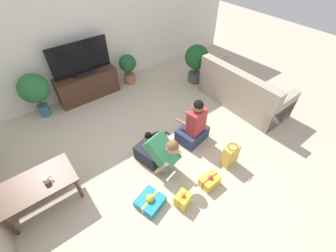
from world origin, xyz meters
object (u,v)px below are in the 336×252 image
object	(u,v)px
person_sitting	(194,126)
gift_box_a	(150,201)
coffee_table	(36,186)
gift_box_c	(183,199)
potted_plant_corner_right	(197,60)
potted_plant_back_left	(34,90)
sofa_right	(242,92)
mug	(46,180)
tv_console	(88,85)
person_kneeling	(158,152)
gift_box_b	(210,181)
potted_plant_back_right	(128,66)
tv	(81,60)
dog	(156,136)
gift_bag_a	(230,155)

from	to	relation	value
person_sitting	gift_box_a	bearing A→B (deg)	13.51
coffee_table	gift_box_c	world-z (taller)	coffee_table
potted_plant_corner_right	potted_plant_back_left	bearing A→B (deg)	164.45
sofa_right	mug	distance (m)	3.89
mug	coffee_table	bearing A→B (deg)	155.91
tv_console	potted_plant_corner_right	size ratio (longest dim) A/B	1.43
tv_console	person_kneeling	distance (m)	2.51
person_kneeling	potted_plant_corner_right	bearing A→B (deg)	21.49
gift_box_b	gift_box_c	xyz separation A→B (m)	(-0.53, 0.01, 0.02)
tv_console	potted_plant_back_right	xyz separation A→B (m)	(1.00, -0.05, 0.15)
coffee_table	gift_box_c	size ratio (longest dim) A/B	3.79
gift_box_a	potted_plant_corner_right	bearing A→B (deg)	36.56
gift_box_a	gift_box_b	world-z (taller)	gift_box_b
sofa_right	coffee_table	world-z (taller)	sofa_right
tv	person_kneeling	distance (m)	2.57
tv_console	person_sitting	world-z (taller)	person_sitting
sofa_right	person_sitting	world-z (taller)	person_sitting
potted_plant_corner_right	person_sitting	xyz separation A→B (m)	(-1.38, -1.44, -0.23)
potted_plant_back_left	dog	xyz separation A→B (m)	(1.32, -2.05, -0.41)
gift_bag_a	mug	distance (m)	2.69
potted_plant_back_right	gift_box_b	xyz separation A→B (m)	(-0.51, -3.22, -0.35)
tv_console	tv	size ratio (longest dim) A/B	1.08
potted_plant_corner_right	potted_plant_back_left	xyz separation A→B (m)	(-3.31, 0.92, 0.06)
potted_plant_corner_right	dog	xyz separation A→B (m)	(-1.98, -1.13, -0.35)
coffee_table	tv	bearing A→B (deg)	52.54
sofa_right	potted_plant_corner_right	xyz separation A→B (m)	(-0.15, 1.27, 0.25)
potted_plant_back_left	gift_box_b	bearing A→B (deg)	-65.15
tv_console	gift_box_a	size ratio (longest dim) A/B	3.03
coffee_table	person_kneeling	world-z (taller)	person_kneeling
person_sitting	gift_box_b	world-z (taller)	person_sitting
sofa_right	dog	world-z (taller)	sofa_right
tv	dog	bearing A→B (deg)	-81.19
sofa_right	gift_box_a	bearing A→B (deg)	104.49
sofa_right	gift_box_a	distance (m)	2.97
person_kneeling	gift_box_c	xyz separation A→B (m)	(-0.11, -0.75, -0.23)
sofa_right	gift_box_c	distance (m)	2.70
sofa_right	person_sitting	bearing A→B (deg)	96.33
coffee_table	person_kneeling	distance (m)	1.71
gift_box_a	gift_bag_a	size ratio (longest dim) A/B	1.03
potted_plant_back_left	dog	bearing A→B (deg)	-57.09
coffee_table	tv_console	xyz separation A→B (m)	(1.57, 2.05, -0.13)
tv	gift_box_a	xyz separation A→B (m)	(-0.40, -2.98, -0.81)
person_sitting	gift_box_b	distance (m)	0.99
tv_console	potted_plant_back_left	bearing A→B (deg)	-177.14
tv	gift_box_c	world-z (taller)	tv
dog	gift_box_a	xyz separation A→B (m)	(-0.73, -0.89, -0.14)
potted_plant_corner_right	person_sitting	size ratio (longest dim) A/B	1.00
potted_plant_back_left	person_kneeling	xyz separation A→B (m)	(1.08, -2.46, -0.28)
tv	mug	xyz separation A→B (m)	(-1.42, -2.11, -0.37)
gift_box_b	dog	bearing A→B (deg)	98.12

